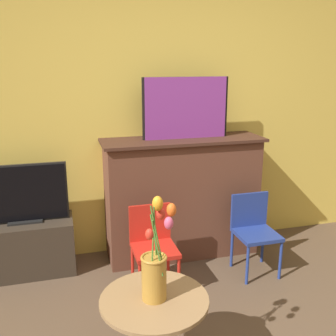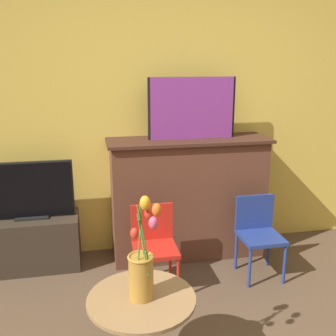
{
  "view_description": "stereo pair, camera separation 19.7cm",
  "coord_description": "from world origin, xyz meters",
  "views": [
    {
      "loc": [
        -0.87,
        -1.24,
        1.7
      ],
      "look_at": [
        -0.17,
        1.28,
        0.98
      ],
      "focal_mm": 42.0,
      "sensor_mm": 36.0,
      "label": 1
    },
    {
      "loc": [
        -0.68,
        -1.29,
        1.7
      ],
      "look_at": [
        -0.17,
        1.28,
        0.98
      ],
      "focal_mm": 42.0,
      "sensor_mm": 36.0,
      "label": 2
    }
  ],
  "objects": [
    {
      "name": "side_table",
      "position": [
        -0.47,
        0.46,
        0.35
      ],
      "size": [
        0.56,
        0.56,
        0.54
      ],
      "color": "#99754C",
      "rests_on": "ground"
    },
    {
      "name": "fireplace_mantel",
      "position": [
        0.13,
        1.9,
        0.54
      ],
      "size": [
        1.39,
        0.45,
        1.06
      ],
      "color": "brown",
      "rests_on": "ground"
    },
    {
      "name": "painting",
      "position": [
        0.16,
        1.9,
        1.32
      ],
      "size": [
        0.75,
        0.03,
        0.51
      ],
      "color": "black",
      "rests_on": "fireplace_mantel"
    },
    {
      "name": "chair_red",
      "position": [
        -0.25,
        1.4,
        0.38
      ],
      "size": [
        0.32,
        0.32,
        0.65
      ],
      "color": "red",
      "rests_on": "ground"
    },
    {
      "name": "vase_tulips",
      "position": [
        -0.46,
        0.46,
        0.71
      ],
      "size": [
        0.16,
        0.21,
        0.53
      ],
      "color": "#B78433",
      "rests_on": "side_table"
    },
    {
      "name": "tv_monitor",
      "position": [
        -1.19,
        1.9,
        0.68
      ],
      "size": [
        0.69,
        0.12,
        0.48
      ],
      "color": "black",
      "rests_on": "tv_stand"
    },
    {
      "name": "tv_stand",
      "position": [
        -1.19,
        1.9,
        0.22
      ],
      "size": [
        0.74,
        0.36,
        0.44
      ],
      "color": "#382D23",
      "rests_on": "ground"
    },
    {
      "name": "chair_blue",
      "position": [
        0.61,
        1.44,
        0.38
      ],
      "size": [
        0.32,
        0.32,
        0.65
      ],
      "color": "navy",
      "rests_on": "ground"
    },
    {
      "name": "wall_back",
      "position": [
        0.0,
        2.13,
        1.35
      ],
      "size": [
        8.0,
        0.06,
        2.7
      ],
      "color": "#EAC651",
      "rests_on": "ground"
    }
  ]
}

